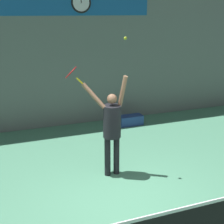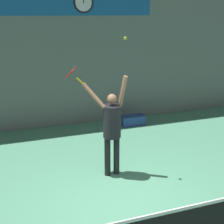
{
  "view_description": "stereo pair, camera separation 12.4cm",
  "coord_description": "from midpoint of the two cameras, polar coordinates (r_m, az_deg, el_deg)",
  "views": [
    {
      "loc": [
        -1.99,
        -4.47,
        3.43
      ],
      "look_at": [
        0.14,
        1.28,
        1.44
      ],
      "focal_mm": 50.0,
      "sensor_mm": 36.0,
      "label": 1
    },
    {
      "loc": [
        -1.88,
        -4.51,
        3.43
      ],
      "look_at": [
        0.14,
        1.28,
        1.44
      ],
      "focal_mm": 50.0,
      "sensor_mm": 36.0,
      "label": 2
    }
  ],
  "objects": [
    {
      "name": "scoreboard_clock",
      "position": [
        9.5,
        -4.84,
        19.31
      ],
      "size": [
        0.59,
        0.05,
        0.59
      ],
      "color": "white"
    },
    {
      "name": "equipment_bag",
      "position": [
        9.85,
        4.15,
        -1.52
      ],
      "size": [
        0.75,
        0.36,
        0.31
      ],
      "color": "navy",
      "rests_on": "ground_plane"
    },
    {
      "name": "tennis_ball",
      "position": [
        6.13,
        3.05,
        13.32
      ],
      "size": [
        0.06,
        0.06,
        0.06
      ],
      "color": "#CCDB2D"
    },
    {
      "name": "back_wall",
      "position": [
        9.52,
        -7.5,
        12.21
      ],
      "size": [
        18.0,
        0.1,
        5.0
      ],
      "color": "slate",
      "rests_on": "ground_plane"
    },
    {
      "name": "tennis_racket",
      "position": [
        6.41,
        -6.84,
        7.11
      ],
      "size": [
        0.41,
        0.4,
        0.37
      ],
      "color": "yellow"
    },
    {
      "name": "sponsor_banner",
      "position": [
        9.42,
        -7.73,
        19.23
      ],
      "size": [
        5.13,
        0.02,
        0.71
      ],
      "color": "#195B9E"
    },
    {
      "name": "ground_plane",
      "position": [
        5.97,
        3.57,
        -17.14
      ],
      "size": [
        18.0,
        18.0,
        0.0
      ],
      "primitive_type": "plane",
      "color": "#4C8C6B"
    },
    {
      "name": "water_bottle",
      "position": [
        10.04,
        4.14,
        -1.27
      ],
      "size": [
        0.09,
        0.09,
        0.29
      ],
      "color": "#198CCC",
      "rests_on": "ground_plane"
    },
    {
      "name": "tennis_player",
      "position": [
        6.54,
        0.5,
        -2.46
      ],
      "size": [
        0.91,
        0.53,
        2.2
      ],
      "color": "black",
      "rests_on": "ground_plane"
    }
  ]
}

